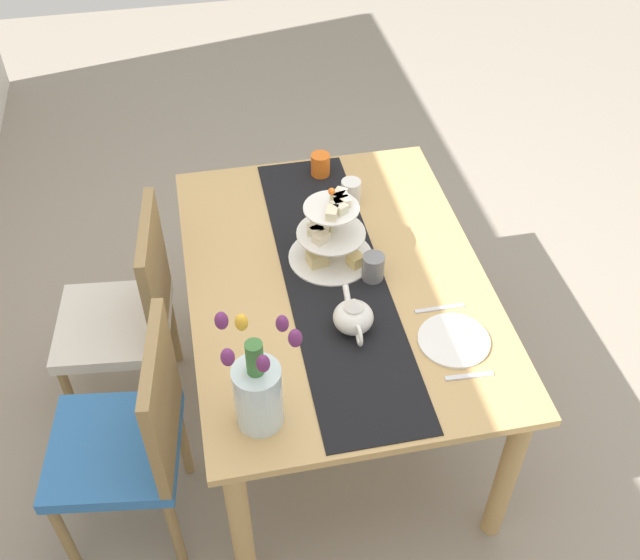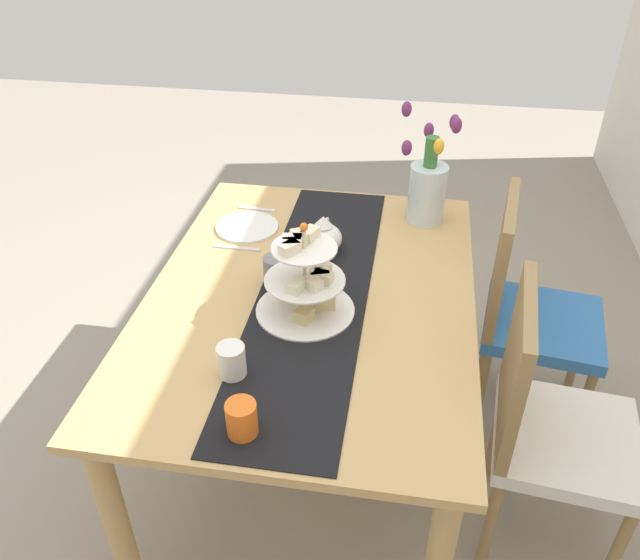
% 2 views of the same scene
% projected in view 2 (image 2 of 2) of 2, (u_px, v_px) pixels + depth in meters
% --- Properties ---
extents(ground_plane, '(8.00, 8.00, 0.00)m').
position_uv_depth(ground_plane, '(313.00, 447.00, 2.42)').
color(ground_plane, gray).
extents(dining_table, '(1.42, 1.02, 0.73)m').
position_uv_depth(dining_table, '(311.00, 318.00, 2.06)').
color(dining_table, tan).
rests_on(dining_table, ground_plane).
extents(chair_left, '(0.47, 0.47, 0.91)m').
position_uv_depth(chair_left, '(526.00, 306.00, 2.32)').
color(chair_left, olive).
rests_on(chair_left, ground_plane).
extents(chair_right, '(0.46, 0.46, 0.91)m').
position_uv_depth(chair_right, '(546.00, 419.00, 1.87)').
color(chair_right, olive).
rests_on(chair_right, ground_plane).
extents(table_runner, '(1.39, 0.34, 0.00)m').
position_uv_depth(table_runner, '(314.00, 292.00, 2.00)').
color(table_runner, black).
rests_on(table_runner, dining_table).
extents(tiered_cake_stand, '(0.30, 0.30, 0.30)m').
position_uv_depth(tiered_cake_stand, '(306.00, 282.00, 1.86)').
color(tiered_cake_stand, beige).
rests_on(tiered_cake_stand, table_runner).
extents(teapot, '(0.24, 0.13, 0.14)m').
position_uv_depth(teapot, '(323.00, 237.00, 2.17)').
color(teapot, white).
rests_on(teapot, table_runner).
extents(tulip_vase, '(0.18, 0.21, 0.43)m').
position_uv_depth(tulip_vase, '(428.00, 186.00, 2.31)').
color(tulip_vase, silver).
rests_on(tulip_vase, dining_table).
extents(dinner_plate_left, '(0.23, 0.23, 0.01)m').
position_uv_depth(dinner_plate_left, '(247.00, 227.00, 2.33)').
color(dinner_plate_left, white).
rests_on(dinner_plate_left, dining_table).
extents(fork_left, '(0.02, 0.15, 0.01)m').
position_uv_depth(fork_left, '(257.00, 209.00, 2.45)').
color(fork_left, silver).
rests_on(fork_left, dining_table).
extents(knife_left, '(0.02, 0.17, 0.01)m').
position_uv_depth(knife_left, '(237.00, 248.00, 2.22)').
color(knife_left, silver).
rests_on(knife_left, dining_table).
extents(mug_grey, '(0.08, 0.08, 0.09)m').
position_uv_depth(mug_grey, '(275.00, 271.00, 2.01)').
color(mug_grey, slate).
rests_on(mug_grey, table_runner).
extents(mug_white_text, '(0.08, 0.08, 0.09)m').
position_uv_depth(mug_white_text, '(232.00, 361.00, 1.67)').
color(mug_white_text, white).
rests_on(mug_white_text, dining_table).
extents(mug_orange, '(0.08, 0.08, 0.09)m').
position_uv_depth(mug_orange, '(242.00, 419.00, 1.50)').
color(mug_orange, orange).
rests_on(mug_orange, dining_table).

